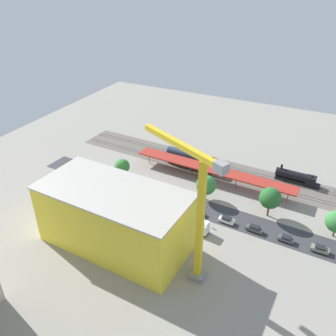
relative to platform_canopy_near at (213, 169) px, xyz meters
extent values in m
plane|color=gray|center=(-2.37, 10.93, -4.30)|extent=(187.32, 187.32, 0.00)
cube|color=#665E54|center=(-2.37, -8.22, -4.30)|extent=(117.64, 20.01, 0.01)
cube|color=#38383D|center=(-2.37, 16.07, -4.30)|extent=(117.38, 14.94, 0.01)
cube|color=#9E9EA8|center=(-2.37, -11.98, -4.12)|extent=(116.93, 6.07, 0.12)
cube|color=#9E9EA8|center=(-2.37, -10.54, -4.12)|extent=(116.93, 6.07, 0.12)
cube|color=#9E9EA8|center=(-2.37, -5.90, -4.12)|extent=(116.93, 6.07, 0.12)
cube|color=#9E9EA8|center=(-2.37, -4.46, -4.12)|extent=(116.93, 6.07, 0.12)
cube|color=#A82D23|center=(0.00, 0.00, 0.03)|extent=(55.08, 8.11, 0.44)
cylinder|color=slate|center=(-24.66, 1.26, -2.25)|extent=(0.30, 0.30, 4.11)
cylinder|color=slate|center=(-8.22, 0.42, -2.25)|extent=(0.30, 0.30, 4.11)
cylinder|color=slate|center=(8.22, -0.42, -2.25)|extent=(0.30, 0.30, 4.11)
cylinder|color=slate|center=(24.66, -1.26, -2.25)|extent=(0.30, 0.30, 4.11)
cube|color=black|center=(-25.64, -11.26, -3.80)|extent=(14.39, 3.27, 1.00)
cylinder|color=black|center=(-24.14, -11.34, -1.89)|extent=(11.40, 3.40, 2.83)
cube|color=black|center=(-29.77, -11.05, -2.62)|extent=(3.16, 3.18, 3.37)
cylinder|color=black|center=(-20.01, -11.55, 0.23)|extent=(0.70, 0.70, 1.40)
cube|color=black|center=(10.27, -5.18, -4.00)|extent=(16.41, 3.12, 0.60)
cube|color=#384C72|center=(10.27, -5.18, -1.83)|extent=(18.24, 3.78, 3.75)
cylinder|color=#273550|center=(10.27, -5.18, 0.30)|extent=(17.52, 3.75, 2.87)
cube|color=black|center=(-35.93, 19.71, -4.15)|extent=(3.71, 1.79, 0.30)
cube|color=gray|center=(-35.93, 19.71, -3.55)|extent=(4.41, 1.87, 0.90)
cube|color=#1E2328|center=(-35.93, 19.71, -2.85)|extent=(2.48, 1.64, 0.51)
cube|color=black|center=(-27.64, 19.53, -4.15)|extent=(3.55, 2.02, 0.30)
cube|color=#474C51|center=(-27.64, 19.53, -3.62)|extent=(4.21, 2.14, 0.76)
cube|color=#1E2328|center=(-27.64, 19.53, -2.98)|extent=(2.40, 1.80, 0.51)
cube|color=black|center=(-19.22, 19.27, -4.15)|extent=(4.00, 1.99, 0.30)
cube|color=#474C51|center=(-19.22, 19.27, -3.58)|extent=(4.75, 2.12, 0.85)
cube|color=#1E2328|center=(-19.22, 19.27, -2.88)|extent=(2.70, 1.74, 0.55)
cube|color=black|center=(-11.30, 19.07, -4.15)|extent=(3.86, 1.95, 0.30)
cube|color=silver|center=(-11.30, 19.07, -3.57)|extent=(4.58, 2.07, 0.86)
cube|color=#1E2328|center=(-11.30, 19.07, -2.80)|extent=(2.60, 1.73, 0.68)
cube|color=black|center=(-2.71, 19.10, -4.15)|extent=(3.80, 1.94, 0.30)
cube|color=#474C51|center=(-2.71, 19.10, -3.65)|extent=(4.51, 2.07, 0.71)
cube|color=#1E2328|center=(-2.71, 19.10, -3.00)|extent=(2.57, 1.71, 0.57)
cube|color=black|center=(5.97, 19.38, -4.15)|extent=(3.49, 1.74, 0.30)
cube|color=black|center=(5.97, 19.38, -3.64)|extent=(4.15, 1.82, 0.72)
cube|color=#1E2328|center=(5.97, 19.38, -2.98)|extent=(2.33, 1.59, 0.62)
cube|color=black|center=(13.67, 19.44, -4.15)|extent=(4.03, 1.93, 0.30)
cube|color=maroon|center=(13.67, 19.44, -3.65)|extent=(4.78, 2.05, 0.70)
cube|color=#1E2328|center=(13.67, 19.44, -3.02)|extent=(2.71, 1.71, 0.56)
cube|color=yellow|center=(11.39, 39.70, 3.70)|extent=(37.60, 19.24, 16.00)
cube|color=#B7B2A8|center=(11.39, 39.70, 11.90)|extent=(38.23, 19.87, 0.40)
cube|color=gray|center=(-11.47, 40.97, -3.70)|extent=(3.60, 3.60, 1.20)
cube|color=yellow|center=(-11.47, 40.97, 11.00)|extent=(1.40, 1.40, 30.60)
cube|color=yellow|center=(-4.46, 37.60, 26.90)|extent=(19.96, 10.41, 1.20)
cube|color=gray|center=(-15.53, 42.91, 26.90)|extent=(3.03, 2.84, 2.00)
cube|color=black|center=(-3.99, 26.13, -4.05)|extent=(9.35, 2.99, 0.50)
cube|color=white|center=(-5.10, 26.24, -2.34)|extent=(7.17, 3.02, 2.92)
cube|color=#334C8C|center=(-0.52, 25.80, -2.54)|extent=(2.43, 2.58, 2.53)
cube|color=black|center=(-3.20, 25.95, -4.05)|extent=(10.34, 2.42, 0.50)
cube|color=white|center=(-4.36, 25.98, -2.24)|extent=(8.03, 2.58, 3.13)
cube|color=#334C8C|center=(0.78, 25.82, -2.57)|extent=(2.38, 2.40, 2.46)
cylinder|color=brown|center=(-1.84, 10.89, -2.87)|extent=(0.45, 0.45, 2.87)
sphere|color=#38843D|center=(-1.84, 10.89, 0.69)|extent=(6.07, 6.07, 6.07)
cylinder|color=brown|center=(-38.50, 11.86, -2.93)|extent=(0.47, 0.47, 2.75)
cylinder|color=brown|center=(-20.87, 10.76, -2.33)|extent=(0.58, 0.58, 3.94)
sphere|color=#28662D|center=(-20.87, 10.76, 1.79)|extent=(6.17, 6.17, 6.17)
cylinder|color=brown|center=(27.40, 12.03, -2.85)|extent=(0.56, 0.56, 2.91)
sphere|color=#38843D|center=(27.40, 12.03, 0.37)|extent=(5.02, 5.02, 5.02)
cylinder|color=#333333|center=(-0.33, 20.86, -1.09)|extent=(0.16, 0.16, 6.43)
cube|color=black|center=(-0.33, 20.86, 2.58)|extent=(0.36, 0.36, 0.90)
sphere|color=red|center=(-0.11, 20.86, 2.28)|extent=(0.20, 0.20, 0.20)
camera|label=1|loc=(-31.20, 95.72, 58.24)|focal=37.62mm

